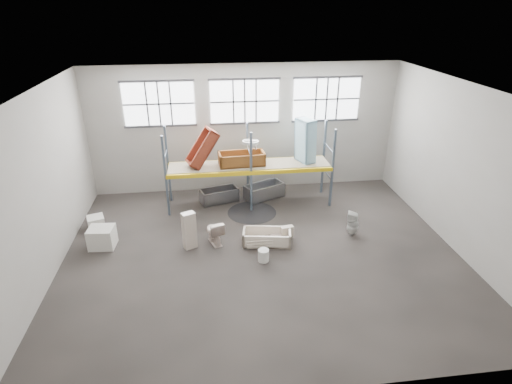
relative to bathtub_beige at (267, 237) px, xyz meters
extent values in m
cube|color=#4D4541|center=(-0.23, -0.57, -0.27)|extent=(12.00, 10.00, 0.10)
cube|color=silver|center=(-0.23, -0.57, 4.83)|extent=(12.00, 10.00, 0.10)
cube|color=#9D9991|center=(-0.23, 4.48, 2.28)|extent=(12.00, 0.10, 5.00)
cube|color=#B8B4AB|center=(-0.23, -5.62, 2.28)|extent=(12.00, 0.10, 5.00)
cube|color=beige|center=(-6.28, -0.57, 2.28)|extent=(0.10, 10.00, 5.00)
cube|color=#9F9B93|center=(5.82, -0.57, 2.28)|extent=(0.10, 10.00, 5.00)
cube|color=white|center=(-3.43, 4.37, 3.38)|extent=(2.60, 0.04, 1.60)
cube|color=white|center=(-0.23, 4.37, 3.38)|extent=(2.60, 0.04, 1.60)
cube|color=white|center=(2.97, 4.37, 3.38)|extent=(2.60, 0.04, 1.60)
cube|color=slate|center=(-3.23, 2.33, 1.28)|extent=(0.08, 0.08, 3.00)
cube|color=slate|center=(-3.23, 3.53, 1.28)|extent=(0.08, 0.08, 3.00)
cube|color=slate|center=(-0.23, 2.33, 1.28)|extent=(0.08, 0.08, 3.00)
cube|color=slate|center=(-0.23, 3.53, 1.28)|extent=(0.08, 0.08, 3.00)
cube|color=slate|center=(2.77, 2.33, 1.28)|extent=(0.08, 0.08, 3.00)
cube|color=slate|center=(2.77, 3.53, 1.28)|extent=(0.08, 0.08, 3.00)
cube|color=yellow|center=(-0.23, 2.33, 1.28)|extent=(6.00, 0.10, 0.14)
cube|color=yellow|center=(-0.23, 3.53, 1.28)|extent=(6.00, 0.10, 0.14)
cube|color=gray|center=(-0.23, 2.93, 1.36)|extent=(5.90, 1.10, 0.03)
cylinder|color=black|center=(-0.23, 2.13, -0.22)|extent=(1.80, 1.80, 0.00)
cube|color=beige|center=(0.68, 0.16, 0.06)|extent=(0.43, 0.26, 0.39)
imported|color=beige|center=(0.31, 0.07, -0.06)|extent=(0.43, 0.43, 0.13)
imported|color=silver|center=(-1.66, 0.24, 0.19)|extent=(0.70, 0.91, 0.82)
cube|color=beige|center=(-2.43, 0.07, 0.39)|extent=(0.47, 0.40, 1.22)
imported|color=silver|center=(2.90, 0.17, 0.20)|extent=(0.50, 0.49, 0.84)
imported|color=silver|center=(-0.20, 2.73, 1.87)|extent=(0.70, 0.62, 0.52)
cylinder|color=white|center=(-0.25, -0.96, -0.03)|extent=(0.43, 0.43, 0.38)
cube|color=silver|center=(-5.18, 0.47, 0.11)|extent=(0.82, 0.72, 0.66)
cube|color=white|center=(-5.64, 1.67, 0.00)|extent=(0.67, 0.67, 0.44)
camera|label=1|loc=(-1.75, -11.08, 6.90)|focal=28.72mm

